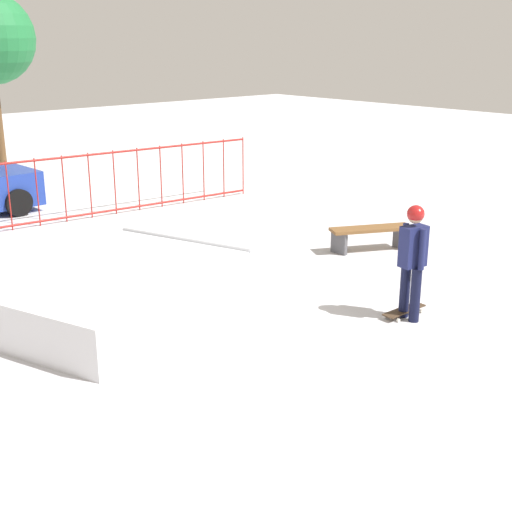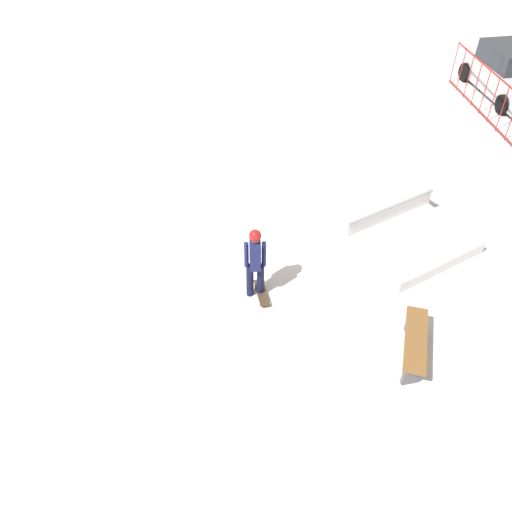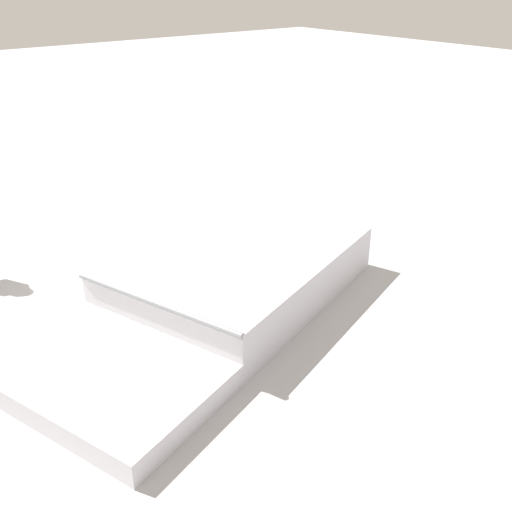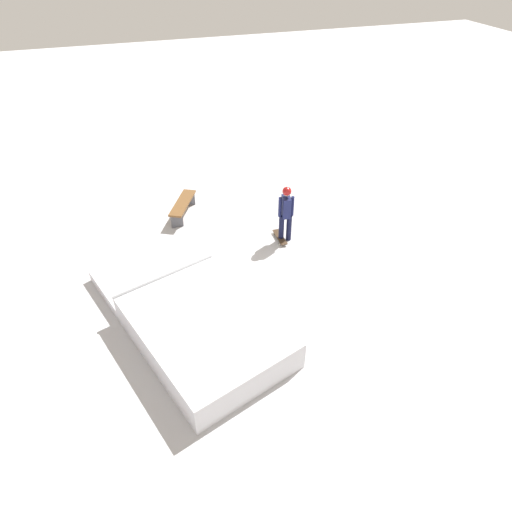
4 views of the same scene
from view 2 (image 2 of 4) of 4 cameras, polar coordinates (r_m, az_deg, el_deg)
ground_plane at (r=13.66m, az=4.97°, el=4.85°), size 60.00×60.00×0.00m
skate_ramp at (r=13.94m, az=10.50°, el=6.68°), size 5.95×4.18×0.74m
skater at (r=10.66m, az=-0.09°, el=-0.29°), size 0.41×0.43×1.73m
skateboard at (r=11.27m, az=0.61°, el=-3.96°), size 0.80×0.27×0.09m
park_bench at (r=10.43m, az=16.67°, el=-8.86°), size 1.60×1.10×0.48m
parked_car_silver at (r=21.23m, az=25.48°, el=17.22°), size 4.19×2.10×1.60m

